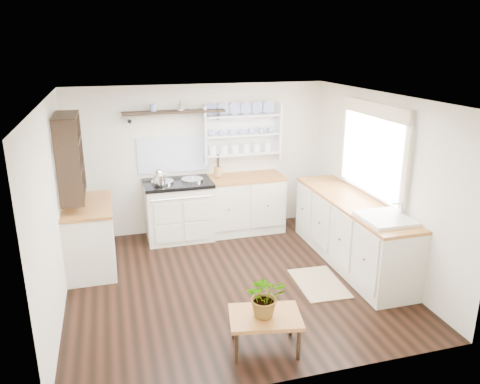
# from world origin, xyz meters

# --- Properties ---
(floor) EXTENTS (4.00, 3.80, 0.01)m
(floor) POSITION_xyz_m (0.00, 0.00, 0.00)
(floor) COLOR black
(floor) RESTS_ON ground
(wall_back) EXTENTS (4.00, 0.02, 2.30)m
(wall_back) POSITION_xyz_m (0.00, 1.90, 1.15)
(wall_back) COLOR beige
(wall_back) RESTS_ON ground
(wall_right) EXTENTS (0.02, 3.80, 2.30)m
(wall_right) POSITION_xyz_m (2.00, 0.00, 1.15)
(wall_right) COLOR beige
(wall_right) RESTS_ON ground
(wall_left) EXTENTS (0.02, 3.80, 2.30)m
(wall_left) POSITION_xyz_m (-2.00, 0.00, 1.15)
(wall_left) COLOR beige
(wall_left) RESTS_ON ground
(ceiling) EXTENTS (4.00, 3.80, 0.01)m
(ceiling) POSITION_xyz_m (0.00, 0.00, 2.30)
(ceiling) COLOR white
(ceiling) RESTS_ON wall_back
(window) EXTENTS (0.08, 1.55, 1.22)m
(window) POSITION_xyz_m (1.95, 0.15, 1.56)
(window) COLOR white
(window) RESTS_ON wall_right
(aga_cooker) EXTENTS (1.01, 0.71, 0.94)m
(aga_cooker) POSITION_xyz_m (-0.42, 1.57, 0.46)
(aga_cooker) COLOR silver
(aga_cooker) RESTS_ON floor
(back_cabinets) EXTENTS (1.27, 0.63, 0.90)m
(back_cabinets) POSITION_xyz_m (0.60, 1.60, 0.46)
(back_cabinets) COLOR beige
(back_cabinets) RESTS_ON floor
(right_cabinets) EXTENTS (0.62, 2.43, 0.90)m
(right_cabinets) POSITION_xyz_m (1.70, 0.10, 0.46)
(right_cabinets) COLOR beige
(right_cabinets) RESTS_ON floor
(belfast_sink) EXTENTS (0.55, 0.60, 0.45)m
(belfast_sink) POSITION_xyz_m (1.70, -0.65, 0.80)
(belfast_sink) COLOR white
(belfast_sink) RESTS_ON right_cabinets
(left_cabinets) EXTENTS (0.62, 1.13, 0.90)m
(left_cabinets) POSITION_xyz_m (-1.70, 0.90, 0.46)
(left_cabinets) COLOR beige
(left_cabinets) RESTS_ON floor
(plate_rack) EXTENTS (1.20, 0.22, 0.90)m
(plate_rack) POSITION_xyz_m (0.65, 1.86, 1.56)
(plate_rack) COLOR white
(plate_rack) RESTS_ON wall_back
(high_shelf) EXTENTS (1.50, 0.29, 0.16)m
(high_shelf) POSITION_xyz_m (-0.40, 1.78, 1.91)
(high_shelf) COLOR black
(high_shelf) RESTS_ON wall_back
(left_shelving) EXTENTS (0.28, 0.80, 1.05)m
(left_shelving) POSITION_xyz_m (-1.84, 0.90, 1.55)
(left_shelving) COLOR black
(left_shelving) RESTS_ON wall_left
(kettle) EXTENTS (0.18, 0.18, 0.22)m
(kettle) POSITION_xyz_m (-0.70, 1.45, 1.04)
(kettle) COLOR silver
(kettle) RESTS_ON aga_cooker
(utensil_crock) EXTENTS (0.12, 0.12, 0.14)m
(utensil_crock) POSITION_xyz_m (0.22, 1.68, 0.98)
(utensil_crock) COLOR #A9793E
(utensil_crock) RESTS_ON back_cabinets
(center_table) EXTENTS (0.77, 0.61, 0.37)m
(center_table) POSITION_xyz_m (-0.04, -1.40, 0.33)
(center_table) COLOR brown
(center_table) RESTS_ON floor
(potted_plant) EXTENTS (0.44, 0.40, 0.43)m
(potted_plant) POSITION_xyz_m (-0.04, -1.40, 0.59)
(potted_plant) COLOR #3F7233
(potted_plant) RESTS_ON center_table
(floor_rug) EXTENTS (0.59, 0.88, 0.02)m
(floor_rug) POSITION_xyz_m (1.04, -0.36, 0.01)
(floor_rug) COLOR #928655
(floor_rug) RESTS_ON floor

